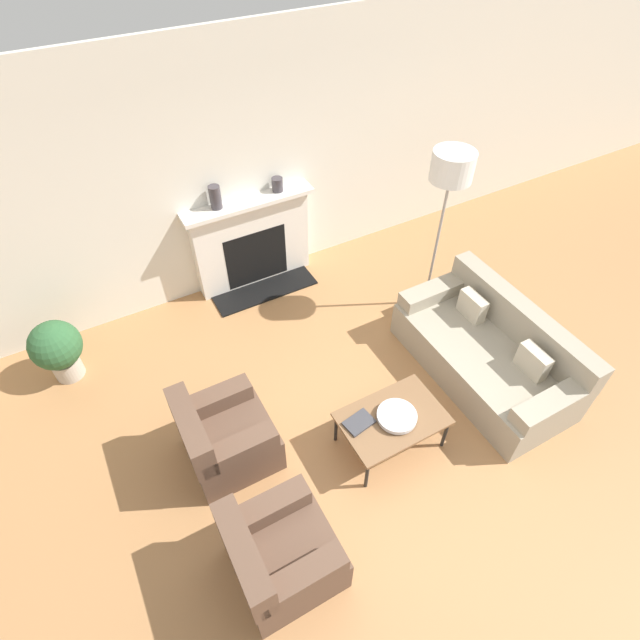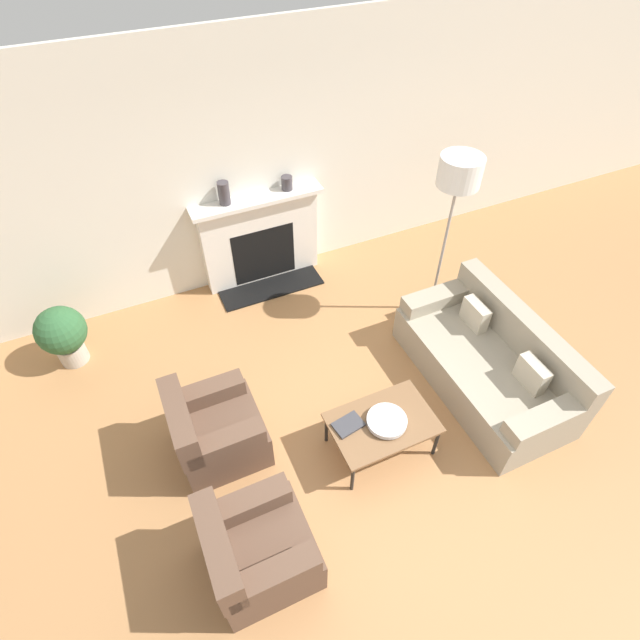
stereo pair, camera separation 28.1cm
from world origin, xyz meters
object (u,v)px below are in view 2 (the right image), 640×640
object	(u,v)px
couch	(489,362)
mantel_vase_left	(224,193)
armchair_near	(256,551)
coffee_table	(383,424)
fireplace	(261,240)
potted_plant	(62,333)
floor_lamp	(457,184)
book	(348,425)
mantel_vase_center_left	(287,183)
armchair_far	(214,431)
bowl	(387,421)

from	to	relation	value
couch	mantel_vase_left	size ratio (longest dim) A/B	7.32
armchair_near	coffee_table	xyz separation A→B (m)	(1.38, 0.54, 0.07)
fireplace	couch	size ratio (longest dim) A/B	0.81
coffee_table	potted_plant	size ratio (longest dim) A/B	1.30
fireplace	floor_lamp	xyz separation A→B (m)	(1.63, -1.39, 1.11)
coffee_table	book	xyz separation A→B (m)	(-0.30, 0.09, 0.04)
mantel_vase_left	mantel_vase_center_left	size ratio (longest dim) A/B	1.65
couch	armchair_near	bearing A→B (deg)	-74.20
fireplace	armchair_near	world-z (taller)	fireplace
couch	floor_lamp	world-z (taller)	floor_lamp
potted_plant	floor_lamp	bearing A→B (deg)	-12.81
potted_plant	book	bearing A→B (deg)	-45.10
armchair_far	potted_plant	bearing A→B (deg)	33.22
mantel_vase_center_left	potted_plant	world-z (taller)	mantel_vase_center_left
potted_plant	fireplace	bearing A→B (deg)	11.59
potted_plant	mantel_vase_left	bearing A→B (deg)	13.94
fireplace	armchair_near	xyz separation A→B (m)	(-1.24, -3.33, -0.25)
fireplace	coffee_table	bearing A→B (deg)	-87.11
coffee_table	bowl	bearing A→B (deg)	-49.53
couch	armchair_far	world-z (taller)	armchair_far
floor_lamp	potted_plant	world-z (taller)	floor_lamp
bowl	book	size ratio (longest dim) A/B	1.26
armchair_near	potted_plant	bearing A→B (deg)	21.49
bowl	fireplace	bearing A→B (deg)	93.30
armchair_far	book	size ratio (longest dim) A/B	2.86
armchair_near	potted_plant	size ratio (longest dim) A/B	1.13
fireplace	bowl	size ratio (longest dim) A/B	4.33
armchair_far	book	distance (m)	1.20
bowl	book	bearing A→B (deg)	159.50
couch	mantel_vase_left	bearing A→B (deg)	-143.89
armchair_near	potted_plant	xyz separation A→B (m)	(-1.12, 2.84, 0.10)
bowl	mantel_vase_left	distance (m)	2.99
mantel_vase_left	coffee_table	bearing A→B (deg)	-79.99
fireplace	mantel_vase_left	xyz separation A→B (m)	(-0.35, 0.01, 0.72)
mantel_vase_center_left	potted_plant	xyz separation A→B (m)	(-2.74, -0.50, -0.82)
armchair_far	mantel_vase_left	bearing A→B (deg)	-21.87
fireplace	bowl	world-z (taller)	fireplace
armchair_near	coffee_table	world-z (taller)	armchair_near
couch	mantel_vase_center_left	size ratio (longest dim) A/B	12.10
book	fireplace	bearing A→B (deg)	77.23
couch	book	world-z (taller)	couch
armchair_near	floor_lamp	distance (m)	3.72
armchair_near	mantel_vase_left	distance (m)	3.59
mantel_vase_left	potted_plant	size ratio (longest dim) A/B	0.37
armchair_far	floor_lamp	size ratio (longest dim) A/B	0.41
armchair_near	book	world-z (taller)	armchair_near
floor_lamp	bowl	bearing A→B (deg)	-135.79
mantel_vase_left	mantel_vase_center_left	xyz separation A→B (m)	(0.74, 0.00, -0.05)
armchair_near	mantel_vase_center_left	world-z (taller)	mantel_vase_center_left
armchair_near	couch	bearing A→B (deg)	-74.20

